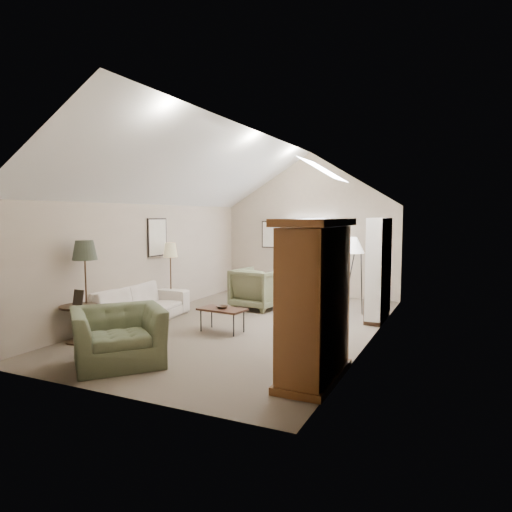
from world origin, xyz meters
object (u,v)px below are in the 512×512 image
at_px(sofa, 137,305).
at_px(armchair_far, 258,288).
at_px(coffee_table, 222,320).
at_px(side_table, 79,324).
at_px(side_chair, 316,277).
at_px(armoire, 315,300).
at_px(armchair_near, 118,336).

relative_size(sofa, armchair_far, 2.45).
xyz_separation_m(armchair_far, coffee_table, (0.31, -2.33, -0.26)).
xyz_separation_m(side_table, side_chair, (2.47, 6.08, 0.22)).
xyz_separation_m(sofa, coffee_table, (1.98, 0.10, -0.16)).
relative_size(armoire, armchair_near, 1.67).
distance_m(side_table, side_chair, 6.56).
distance_m(armoire, armchair_near, 3.03).
bearing_deg(side_table, side_chair, 67.84).
distance_m(armoire, coffee_table, 3.08).
relative_size(coffee_table, side_table, 1.36).
xyz_separation_m(armoire, side_table, (-4.36, 0.02, -0.77)).
bearing_deg(sofa, side_table, 176.37).
distance_m(coffee_table, side_table, 2.60).
relative_size(armchair_far, coffee_table, 1.20).
height_order(coffee_table, side_table, side_table).
bearing_deg(sofa, side_chair, -33.31).
distance_m(armchair_far, side_chair, 2.21).
bearing_deg(armchair_near, sofa, 74.70).
height_order(armoire, armchair_near, armoire).
bearing_deg(armchair_near, coffee_table, 29.44).
bearing_deg(sofa, armchair_near, -150.70).
bearing_deg(sofa, armoire, -114.55).
bearing_deg(armchair_near, armoire, -36.61).
xyz_separation_m(armchair_far, side_chair, (0.82, 2.05, 0.06)).
bearing_deg(coffee_table, side_chair, 83.31).
height_order(armchair_far, coffee_table, armchair_far).
bearing_deg(armchair_far, armchair_near, 95.98).
distance_m(armchair_near, side_table, 1.61).
xyz_separation_m(sofa, armchair_far, (1.67, 2.43, 0.10)).
bearing_deg(coffee_table, armoire, -35.66).
relative_size(armoire, side_table, 3.32).
relative_size(sofa, coffee_table, 2.94).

